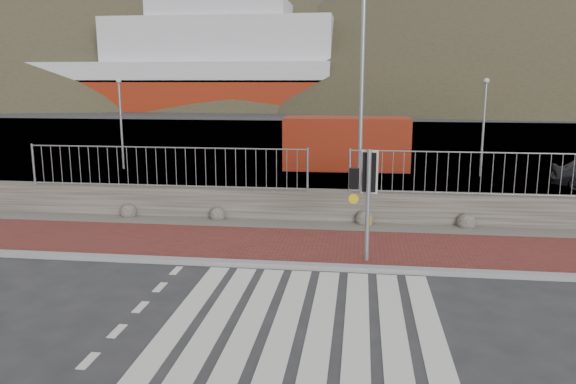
# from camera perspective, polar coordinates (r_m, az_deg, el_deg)

# --- Properties ---
(ground) EXTENTS (220.00, 220.00, 0.00)m
(ground) POSITION_cam_1_polar(r_m,az_deg,el_deg) (9.58, 1.44, -13.69)
(ground) COLOR #28282B
(ground) RESTS_ON ground
(sidewalk_far) EXTENTS (40.00, 3.00, 0.08)m
(sidewalk_far) POSITION_cam_1_polar(r_m,az_deg,el_deg) (13.76, 3.41, -5.63)
(sidewalk_far) COLOR brown
(sidewalk_far) RESTS_ON ground
(kerb_far) EXTENTS (40.00, 0.25, 0.12)m
(kerb_far) POSITION_cam_1_polar(r_m,az_deg,el_deg) (12.34, 2.91, -7.61)
(kerb_far) COLOR gray
(kerb_far) RESTS_ON ground
(zebra_crossing) EXTENTS (4.62, 5.60, 0.01)m
(zebra_crossing) POSITION_cam_1_polar(r_m,az_deg,el_deg) (9.58, 1.44, -13.66)
(zebra_crossing) COLOR silver
(zebra_crossing) RESTS_ON ground
(gravel_strip) EXTENTS (40.00, 1.50, 0.06)m
(gravel_strip) POSITION_cam_1_polar(r_m,az_deg,el_deg) (15.69, 3.92, -3.55)
(gravel_strip) COLOR #59544C
(gravel_strip) RESTS_ON ground
(stone_wall) EXTENTS (40.00, 0.60, 0.90)m
(stone_wall) POSITION_cam_1_polar(r_m,az_deg,el_deg) (16.36, 4.12, -1.41)
(stone_wall) COLOR #49433C
(stone_wall) RESTS_ON ground
(railing) EXTENTS (18.07, 0.07, 1.22)m
(railing) POSITION_cam_1_polar(r_m,az_deg,el_deg) (15.97, 4.16, 3.27)
(railing) COLOR gray
(railing) RESTS_ON stone_wall
(quay) EXTENTS (120.00, 40.00, 0.50)m
(quay) POSITION_cam_1_polar(r_m,az_deg,el_deg) (36.77, 6.00, 4.95)
(quay) COLOR #4C4C4F
(quay) RESTS_ON ground
(water) EXTENTS (220.00, 50.00, 0.05)m
(water) POSITION_cam_1_polar(r_m,az_deg,el_deg) (71.66, 6.75, 8.02)
(water) COLOR #3F4C54
(water) RESTS_ON ground
(ferry) EXTENTS (50.00, 16.00, 20.00)m
(ferry) POSITION_cam_1_polar(r_m,az_deg,el_deg) (80.70, -11.30, 12.05)
(ferry) COLOR maroon
(ferry) RESTS_ON ground
(hills_backdrop) EXTENTS (254.00, 90.00, 100.00)m
(hills_backdrop) POSITION_cam_1_polar(r_m,az_deg,el_deg) (100.44, 10.50, -4.51)
(hills_backdrop) COLOR #303620
(hills_backdrop) RESTS_ON ground
(traffic_signal_far) EXTENTS (0.63, 0.27, 2.57)m
(traffic_signal_far) POSITION_cam_1_polar(r_m,az_deg,el_deg) (12.37, 8.03, 1.01)
(traffic_signal_far) COLOR gray
(traffic_signal_far) RESTS_ON ground
(streetlight) EXTENTS (1.55, 0.42, 7.35)m
(streetlight) POSITION_cam_1_polar(r_m,az_deg,el_deg) (16.76, 7.95, 11.51)
(streetlight) COLOR gray
(streetlight) RESTS_ON ground
(shipping_container) EXTENTS (5.73, 2.48, 2.37)m
(shipping_container) POSITION_cam_1_polar(r_m,az_deg,el_deg) (26.10, 5.95, 4.97)
(shipping_container) COLOR maroon
(shipping_container) RESTS_ON ground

